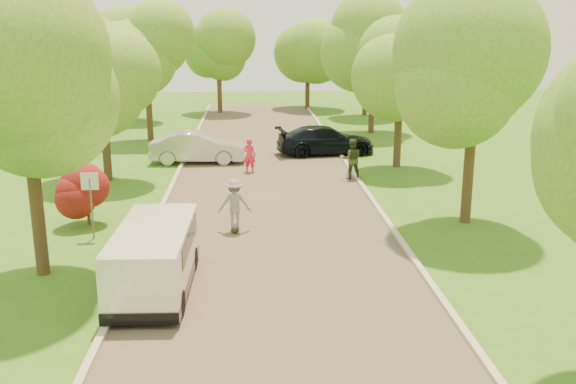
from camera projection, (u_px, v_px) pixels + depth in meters
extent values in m
plane|color=#396919|center=(278.00, 282.00, 17.29)|extent=(100.00, 100.00, 0.00)
cube|color=#4C4438|center=(269.00, 202.00, 25.01)|extent=(8.00, 60.00, 0.01)
cube|color=#B2AD9E|center=(164.00, 202.00, 24.76)|extent=(0.18, 60.00, 0.12)
cube|color=#B2AD9E|center=(371.00, 199.00, 25.23)|extent=(0.18, 60.00, 0.12)
cylinder|color=#59595E|center=(92.00, 209.00, 20.56)|extent=(0.06, 0.06, 2.00)
cube|color=white|center=(90.00, 181.00, 20.33)|extent=(0.55, 0.04, 0.55)
cylinder|color=#382619|center=(89.00, 215.00, 22.15)|extent=(0.12, 0.12, 0.70)
sphere|color=#590F0F|center=(87.00, 194.00, 21.95)|extent=(1.70, 1.70, 1.70)
cylinder|color=#382619|center=(37.00, 212.00, 17.42)|extent=(0.36, 0.36, 3.60)
sphere|color=#467C21|center=(25.00, 94.00, 16.61)|extent=(4.60, 4.60, 4.60)
sphere|color=#467C21|center=(50.00, 67.00, 16.47)|extent=(3.45, 3.45, 3.45)
cylinder|color=#382619|center=(106.00, 145.00, 28.07)|extent=(0.36, 0.36, 3.15)
sphere|color=#467C21|center=(101.00, 80.00, 27.34)|extent=(4.20, 4.20, 4.20)
sphere|color=#467C21|center=(115.00, 65.00, 27.22)|extent=(3.15, 3.15, 3.15)
cylinder|color=#382619|center=(149.00, 108.00, 37.65)|extent=(0.36, 0.36, 3.83)
sphere|color=#467C21|center=(146.00, 50.00, 36.80)|extent=(4.80, 4.80, 4.80)
sphere|color=#467C21|center=(158.00, 37.00, 36.66)|extent=(3.60, 3.60, 3.60)
cylinder|color=#382619|center=(469.00, 169.00, 22.02)|extent=(0.36, 0.36, 3.83)
sphere|color=#467C21|center=(476.00, 68.00, 21.15)|extent=(5.00, 5.00, 5.00)
sphere|color=#467C21|center=(500.00, 45.00, 21.00)|extent=(3.75, 3.75, 3.75)
cylinder|color=#382619|center=(398.00, 132.00, 30.74)|extent=(0.36, 0.36, 3.38)
sphere|color=#467C21|center=(401.00, 69.00, 29.97)|extent=(4.40, 4.40, 4.40)
sphere|color=#467C21|center=(415.00, 54.00, 29.84)|extent=(3.30, 3.30, 3.30)
cylinder|color=#382619|center=(372.00, 101.00, 40.34)|extent=(0.36, 0.36, 4.05)
sphere|color=#467C21|center=(374.00, 42.00, 39.42)|extent=(5.20, 5.20, 5.20)
sphere|color=#467C21|center=(387.00, 29.00, 39.27)|extent=(3.90, 3.90, 3.90)
cylinder|color=#382619|center=(132.00, 96.00, 45.27)|extent=(0.36, 0.36, 3.60)
sphere|color=#467C21|center=(129.00, 48.00, 44.42)|extent=(5.00, 5.00, 5.00)
sphere|color=#467C21|center=(139.00, 37.00, 44.28)|extent=(3.75, 3.75, 3.75)
cylinder|color=#382619|center=(365.00, 90.00, 48.15)|extent=(0.36, 0.36, 3.83)
sphere|color=#467C21|center=(367.00, 43.00, 47.27)|extent=(5.00, 5.00, 5.00)
sphere|color=#467C21|center=(377.00, 33.00, 47.13)|extent=(3.75, 3.75, 3.75)
cylinder|color=#382619|center=(220.00, 91.00, 49.50)|extent=(0.36, 0.36, 3.38)
sphere|color=#467C21|center=(218.00, 49.00, 48.70)|extent=(4.80, 4.80, 4.80)
sphere|color=#467C21|center=(228.00, 40.00, 48.56)|extent=(3.60, 3.60, 3.60)
cylinder|color=#382619|center=(307.00, 86.00, 51.81)|extent=(0.36, 0.36, 3.60)
sphere|color=#467C21|center=(308.00, 45.00, 50.96)|extent=(5.00, 5.00, 5.00)
sphere|color=#467C21|center=(317.00, 35.00, 50.81)|extent=(3.75, 3.75, 3.75)
cube|color=white|center=(154.00, 256.00, 16.51)|extent=(1.89, 4.56, 1.55)
cube|color=black|center=(156.00, 280.00, 16.68)|extent=(1.91, 4.65, 0.28)
cube|color=black|center=(155.00, 240.00, 16.64)|extent=(1.89, 3.24, 0.52)
cylinder|color=black|center=(111.00, 304.00, 15.19)|extent=(0.24, 0.63, 0.62)
cylinder|color=black|center=(179.00, 303.00, 15.24)|extent=(0.24, 0.63, 0.62)
cylinder|color=black|center=(136.00, 259.00, 18.10)|extent=(0.24, 0.63, 0.62)
cylinder|color=black|center=(193.00, 258.00, 18.15)|extent=(0.24, 0.63, 0.62)
imported|color=#BABABF|center=(198.00, 147.00, 31.89)|extent=(4.74, 1.80, 1.54)
imported|color=black|center=(326.00, 140.00, 33.95)|extent=(5.42, 2.78, 1.50)
cube|color=black|center=(235.00, 228.00, 21.52)|extent=(0.26, 0.87, 0.02)
cylinder|color=#BFCC4C|center=(237.00, 227.00, 21.84)|extent=(0.03, 0.07, 0.07)
cylinder|color=#BFCC4C|center=(233.00, 227.00, 21.83)|extent=(0.03, 0.07, 0.07)
cylinder|color=#BFCC4C|center=(238.00, 232.00, 21.25)|extent=(0.03, 0.07, 0.07)
cylinder|color=#BFCC4C|center=(233.00, 232.00, 21.24)|extent=(0.03, 0.07, 0.07)
imported|color=gray|center=(235.00, 204.00, 21.31)|extent=(1.10, 0.66, 1.68)
imported|color=red|center=(250.00, 155.00, 29.80)|extent=(0.67, 0.54, 1.60)
imported|color=#2E3620|center=(352.00, 159.00, 28.43)|extent=(0.93, 0.75, 1.83)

